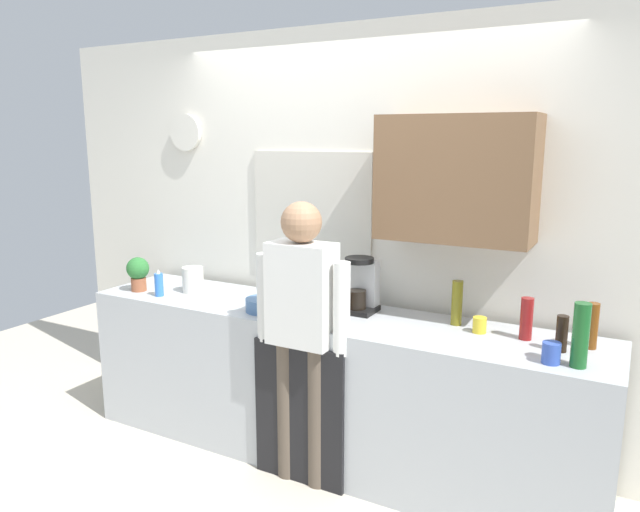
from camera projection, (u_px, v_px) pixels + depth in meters
The scene contains 19 objects.
ground_plane at pixel (303, 479), 3.42m from camera, with size 8.00×8.00×0.00m, color beige.
kitchen_counter at pixel (328, 386), 3.59m from camera, with size 3.17×0.64×0.91m, color #B2B7BC.
dishwasher_panel at pixel (298, 415), 3.31m from camera, with size 0.56×0.02×0.82m, color black.
back_wall_assembly at pixel (369, 230), 3.72m from camera, with size 4.77×0.42×2.60m.
coffee_maker at pixel (361, 287), 3.53m from camera, with size 0.20×0.20×0.33m.
bottle_amber_beer at pixel (592, 326), 2.91m from camera, with size 0.06×0.06×0.23m, color brown.
bottle_clear_soda at pixel (304, 300), 3.28m from camera, with size 0.09×0.09×0.28m, color #2D8C33.
bottle_dark_sauce at pixel (562, 334), 2.87m from camera, with size 0.06×0.06×0.18m, color black.
bottle_green_wine at pixel (581, 335), 2.67m from camera, with size 0.07×0.07×0.30m, color #195923.
bottle_olive_oil at pixel (457, 303), 3.27m from camera, with size 0.06×0.06×0.25m, color olive.
bottle_red_vinegar at pixel (526, 319), 3.04m from camera, with size 0.06×0.06×0.22m, color maroon.
cup_yellow_cup at pixel (480, 325), 3.15m from camera, with size 0.07×0.07×0.09m, color yellow.
cup_terracotta_mug at pixel (331, 310), 3.40m from camera, with size 0.08×0.08×0.09m, color #B26647.
cup_blue_mug at pixel (551, 353), 2.73m from camera, with size 0.08×0.08×0.10m, color #3351B2.
mixing_bowl at pixel (264, 305), 3.54m from camera, with size 0.22×0.22×0.08m, color #4C72A5.
potted_plant at pixel (138, 272), 3.99m from camera, with size 0.15×0.15×0.23m.
dish_soap at pixel (159, 284), 3.87m from camera, with size 0.06×0.06×0.18m.
storage_canister at pixel (193, 280), 3.97m from camera, with size 0.14×0.14×0.17m, color silver.
person_at_sink at pixel (302, 321), 3.23m from camera, with size 0.57×0.22×1.60m.
Camera 1 is at (1.57, -2.67, 1.94)m, focal length 33.39 mm.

